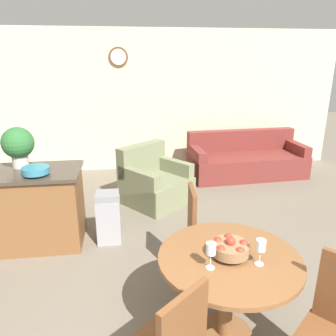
{
  "coord_description": "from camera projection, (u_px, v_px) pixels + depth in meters",
  "views": [
    {
      "loc": [
        -0.33,
        -0.81,
        2.15
      ],
      "look_at": [
        0.16,
        2.72,
        0.96
      ],
      "focal_mm": 35.0,
      "sensor_mm": 36.0,
      "label": 1
    }
  ],
  "objects": [
    {
      "name": "wall_back",
      "position": [
        139.0,
        102.0,
        6.4
      ],
      "size": [
        8.0,
        0.09,
        2.7
      ],
      "color": "beige",
      "rests_on": "ground_plane"
    },
    {
      "name": "dining_table",
      "position": [
        228.0,
        276.0,
        2.48
      ],
      "size": [
        1.07,
        1.07,
        0.76
      ],
      "color": "brown",
      "rests_on": "ground_plane"
    },
    {
      "name": "dining_chair_far_side",
      "position": [
        203.0,
        231.0,
        3.22
      ],
      "size": [
        0.46,
        0.46,
        0.99
      ],
      "rotation": [
        0.0,
        0.0,
        4.62
      ],
      "color": "brown",
      "rests_on": "ground_plane"
    },
    {
      "name": "fruit_bowl",
      "position": [
        230.0,
        248.0,
        2.41
      ],
      "size": [
        0.28,
        0.28,
        0.16
      ],
      "color": "olive",
      "rests_on": "dining_table"
    },
    {
      "name": "wine_glass_left",
      "position": [
        211.0,
        250.0,
        2.25
      ],
      "size": [
        0.07,
        0.07,
        0.2
      ],
      "color": "silver",
      "rests_on": "dining_table"
    },
    {
      "name": "wine_glass_right",
      "position": [
        261.0,
        246.0,
        2.29
      ],
      "size": [
        0.07,
        0.07,
        0.2
      ],
      "color": "silver",
      "rests_on": "dining_table"
    },
    {
      "name": "kitchen_island",
      "position": [
        29.0,
        208.0,
        3.88
      ],
      "size": [
        1.25,
        0.73,
        0.93
      ],
      "color": "brown",
      "rests_on": "ground_plane"
    },
    {
      "name": "teal_bowl",
      "position": [
        36.0,
        170.0,
        3.58
      ],
      "size": [
        0.29,
        0.29,
        0.09
      ],
      "color": "teal",
      "rests_on": "kitchen_island"
    },
    {
      "name": "potted_plant",
      "position": [
        18.0,
        145.0,
        3.79
      ],
      "size": [
        0.36,
        0.36,
        0.48
      ],
      "color": "beige",
      "rests_on": "kitchen_island"
    },
    {
      "name": "trash_bin",
      "position": [
        109.0,
        217.0,
        3.98
      ],
      "size": [
        0.29,
        0.27,
        0.63
      ],
      "color": "#9E9EA3",
      "rests_on": "ground_plane"
    },
    {
      "name": "couch",
      "position": [
        246.0,
        161.0,
        6.3
      ],
      "size": [
        2.2,
        1.01,
        0.83
      ],
      "rotation": [
        0.0,
        0.0,
        0.06
      ],
      "color": "maroon",
      "rests_on": "ground_plane"
    },
    {
      "name": "armchair",
      "position": [
        154.0,
        184.0,
        5.11
      ],
      "size": [
        1.22,
        1.21,
        0.88
      ],
      "rotation": [
        0.0,
        0.0,
        0.68
      ],
      "color": "#7A7F5B",
      "rests_on": "ground_plane"
    }
  ]
}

